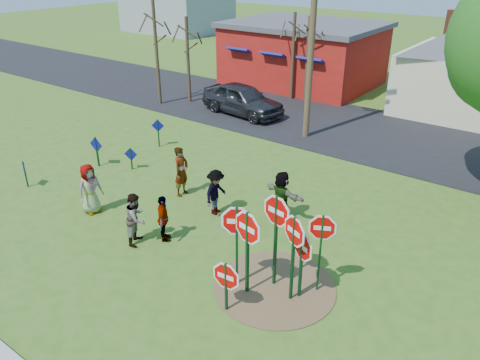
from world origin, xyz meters
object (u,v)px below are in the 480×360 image
object	(u,v)px
stop_sign_d	(322,234)
suv	(242,99)
person_a	(90,189)
stop_sign_a	(247,235)
utility_pole	(312,31)
stop_sign_c	(294,240)
stop_sign_b	(276,219)
person_b	(181,171)

from	to	relation	value
stop_sign_d	suv	world-z (taller)	stop_sign_d
person_a	suv	bearing A→B (deg)	16.07
person_a	suv	distance (m)	11.68
stop_sign_a	stop_sign_d	size ratio (longest dim) A/B	1.06
utility_pole	stop_sign_a	bearing A→B (deg)	-68.16
stop_sign_c	person_a	size ratio (longest dim) A/B	1.47
stop_sign_d	person_a	bearing A→B (deg)	158.86
stop_sign_c	utility_pole	bearing A→B (deg)	140.47
stop_sign_b	utility_pole	world-z (taller)	utility_pole
stop_sign_d	suv	xyz separation A→B (m)	(-10.16, 10.63, -0.86)
suv	person_b	bearing A→B (deg)	-150.55
stop_sign_a	person_b	bearing A→B (deg)	160.03
stop_sign_b	stop_sign_c	bearing A→B (deg)	-11.84
person_a	person_b	xyz separation A→B (m)	(1.57, 2.74, 0.04)
stop_sign_a	person_b	world-z (taller)	stop_sign_a
suv	utility_pole	size ratio (longest dim) A/B	0.52
person_a	suv	world-z (taller)	person_a
stop_sign_b	stop_sign_c	distance (m)	0.75
stop_sign_a	suv	xyz separation A→B (m)	(-8.74, 11.76, -0.88)
stop_sign_d	utility_pole	bearing A→B (deg)	93.55
stop_sign_b	person_a	world-z (taller)	stop_sign_b
stop_sign_b	stop_sign_d	size ratio (longest dim) A/B	1.17
stop_sign_a	utility_pole	distance (m)	12.05
stop_sign_a	person_a	xyz separation A→B (m)	(-6.60, 0.27, -0.86)
stop_sign_b	stop_sign_c	xyz separation A→B (m)	(0.66, -0.26, -0.22)
stop_sign_a	utility_pole	size ratio (longest dim) A/B	0.27
stop_sign_c	suv	xyz separation A→B (m)	(-9.80, 11.35, -0.93)
stop_sign_a	suv	world-z (taller)	stop_sign_a
suv	stop_sign_a	bearing A→B (deg)	-136.87
stop_sign_b	utility_pole	xyz separation A→B (m)	(-4.72, 10.13, 2.84)
person_a	stop_sign_c	bearing A→B (deg)	-83.40
stop_sign_a	utility_pole	bearing A→B (deg)	122.73
stop_sign_c	suv	size ratio (longest dim) A/B	0.54
stop_sign_c	person_a	xyz separation A→B (m)	(-7.66, -0.14, -0.91)
stop_sign_a	stop_sign_d	xyz separation A→B (m)	(1.43, 1.12, -0.02)
person_b	utility_pole	xyz separation A→B (m)	(0.71, 7.79, 3.93)
stop_sign_b	person_a	size ratio (longest dim) A/B	1.61
stop_sign_a	stop_sign_c	world-z (taller)	stop_sign_c
stop_sign_b	stop_sign_d	world-z (taller)	stop_sign_b
stop_sign_d	suv	size ratio (longest dim) A/B	0.50
person_a	person_b	bearing A→B (deg)	-24.26
stop_sign_a	person_a	distance (m)	6.67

